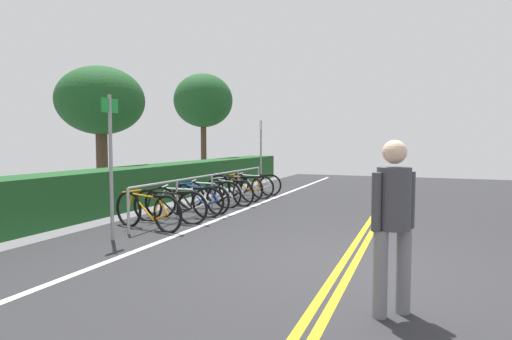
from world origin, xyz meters
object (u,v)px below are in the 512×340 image
object	(u,v)px
bicycle_2	(185,202)
bicycle_5	(229,192)
sign_post_far	(261,149)
bicycle_8	(254,184)
bicycle_0	(148,211)
bicycle_6	(235,188)
bicycle_7	(246,187)
pedestrian	(393,215)
bike_rack	(212,182)
bicycle_4	(209,194)
tree_far_right	(203,101)
bicycle_3	(200,198)
sign_post_near	(111,154)
bicycle_1	(170,206)
tree_mid	(101,102)

from	to	relation	value
bicycle_2	bicycle_5	distance (m)	2.12
bicycle_2	sign_post_far	xyz separation A→B (m)	(5.41, 0.24, 1.09)
bicycle_2	bicycle_8	bearing A→B (deg)	0.14
bicycle_0	bicycle_6	world-z (taller)	bicycle_6
bicycle_7	pedestrian	size ratio (longest dim) A/B	1.03
bike_rack	bicycle_4	distance (m)	0.31
bicycle_5	bicycle_7	bearing A→B (deg)	3.50
bicycle_5	tree_far_right	distance (m)	8.25
bicycle_3	bicycle_4	size ratio (longest dim) A/B	1.08
bike_rack	sign_post_near	xyz separation A→B (m)	(-3.74, -0.03, 0.82)
bicycle_4	sign_post_near	world-z (taller)	sign_post_near
bicycle_7	sign_post_near	xyz separation A→B (m)	(-5.79, 0.03, 1.13)
pedestrian	sign_post_far	xyz separation A→B (m)	(9.25, 4.85, 0.46)
bicycle_4	tree_far_right	world-z (taller)	tree_far_right
bike_rack	bicycle_6	bearing A→B (deg)	-0.35
bicycle_8	sign_post_near	distance (m)	6.60
bicycle_4	bicycle_8	xyz separation A→B (m)	(2.80, -0.11, -0.01)
bicycle_1	sign_post_near	world-z (taller)	sign_post_near
bicycle_0	tree_mid	xyz separation A→B (m)	(3.47, 4.13, 2.52)
bicycle_5	pedestrian	xyz separation A→B (m)	(-5.97, -4.52, 0.63)
bicycle_8	sign_post_far	distance (m)	1.65
bicycle_2	bicycle_5	bearing A→B (deg)	-2.28
bike_rack	bicycle_5	distance (m)	0.77
bicycle_6	tree_far_right	world-z (taller)	tree_far_right
bicycle_4	sign_post_far	size ratio (longest dim) A/B	0.67
bicycle_1	bicycle_4	size ratio (longest dim) A/B	1.08
bike_rack	bicycle_1	size ratio (longest dim) A/B	3.78
bicycle_5	sign_post_far	world-z (taller)	sign_post_far
sign_post_far	tree_mid	distance (m)	5.29
bicycle_1	bicycle_2	distance (m)	0.62
bike_rack	sign_post_near	bearing A→B (deg)	-179.47
bicycle_5	sign_post_near	distance (m)	4.57
bicycle_4	bicycle_5	distance (m)	0.76
bicycle_1	bicycle_5	bearing A→B (deg)	-1.31
bicycle_7	tree_far_right	size ratio (longest dim) A/B	0.38
bicycle_8	sign_post_far	xyz separation A→B (m)	(1.21, 0.23, 1.09)
bicycle_0	bicycle_7	world-z (taller)	bicycle_0
bicycle_4	bicycle_0	bearing A→B (deg)	-177.74
bicycle_5	tree_mid	world-z (taller)	tree_mid
bicycle_3	tree_far_right	world-z (taller)	tree_far_right
sign_post_far	bicycle_8	bearing A→B (deg)	-169.15
bicycle_1	bicycle_7	distance (m)	4.11
bicycle_5	bicycle_7	xyz separation A→B (m)	(1.36, 0.08, 0.00)
bicycle_7	bicycle_8	world-z (taller)	bicycle_7
sign_post_near	bicycle_3	bearing A→B (deg)	0.08
bicycle_0	bicycle_2	world-z (taller)	bicycle_0
bicycle_3	bicycle_6	xyz separation A→B (m)	(2.08, 0.02, 0.03)
bicycle_1	bicycle_7	xyz separation A→B (m)	(4.11, 0.02, 0.00)
bicycle_2	bicycle_3	bearing A→B (deg)	2.49
tree_mid	tree_far_right	world-z (taller)	tree_far_right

